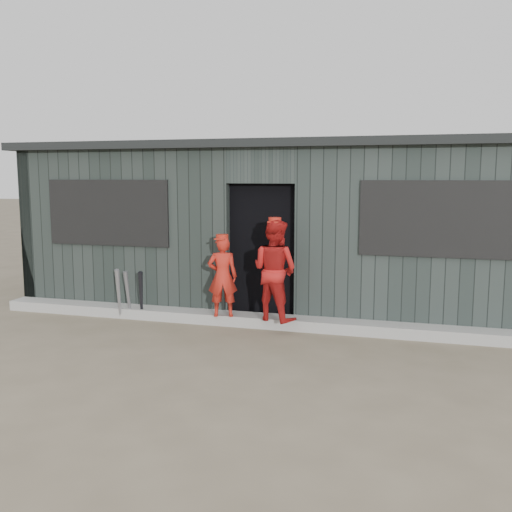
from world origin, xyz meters
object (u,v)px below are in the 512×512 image
(player_red_left, at_px, (223,277))
(dugout, at_px, (284,225))
(bat_mid, at_px, (128,295))
(bat_right, at_px, (141,295))
(bat_left, at_px, (119,294))
(player_red_right, at_px, (275,270))
(player_grey_back, at_px, (287,275))

(player_red_left, bearing_deg, dugout, -120.42)
(bat_mid, distance_m, dugout, 2.82)
(bat_right, bearing_deg, dugout, 47.19)
(bat_left, distance_m, player_red_right, 2.37)
(bat_left, bearing_deg, bat_right, 18.86)
(player_red_left, bearing_deg, player_red_right, 163.22)
(player_grey_back, bearing_deg, player_red_left, 64.52)
(bat_mid, height_order, player_grey_back, player_grey_back)
(bat_left, relative_size, player_red_right, 0.58)
(bat_mid, xyz_separation_m, player_red_left, (1.48, -0.01, 0.35))
(player_red_left, bearing_deg, bat_left, -13.80)
(bat_mid, height_order, player_red_right, player_red_right)
(bat_left, bearing_deg, dugout, 44.04)
(dugout, bearing_deg, player_red_left, -103.34)
(player_red_left, distance_m, player_grey_back, 1.09)
(bat_mid, height_order, bat_right, bat_right)
(bat_right, xyz_separation_m, player_red_right, (2.02, -0.01, 0.47))
(player_grey_back, relative_size, dugout, 0.15)
(bat_right, height_order, player_grey_back, player_grey_back)
(bat_left, xyz_separation_m, bat_mid, (0.10, 0.10, -0.02))
(dugout, bearing_deg, bat_left, -135.96)
(player_red_right, distance_m, player_grey_back, 0.82)
(bat_left, bearing_deg, bat_mid, 46.40)
(bat_mid, height_order, dugout, dugout)
(bat_mid, xyz_separation_m, player_red_right, (2.23, -0.01, 0.47))
(bat_right, bearing_deg, bat_mid, -178.78)
(bat_right, relative_size, player_red_left, 0.67)
(bat_left, xyz_separation_m, dugout, (2.02, 1.95, 0.90))
(bat_mid, relative_size, player_red_left, 0.65)
(bat_left, bearing_deg, player_red_right, 2.32)
(bat_left, height_order, player_grey_back, player_grey_back)
(bat_right, xyz_separation_m, dugout, (1.71, 1.85, 0.92))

